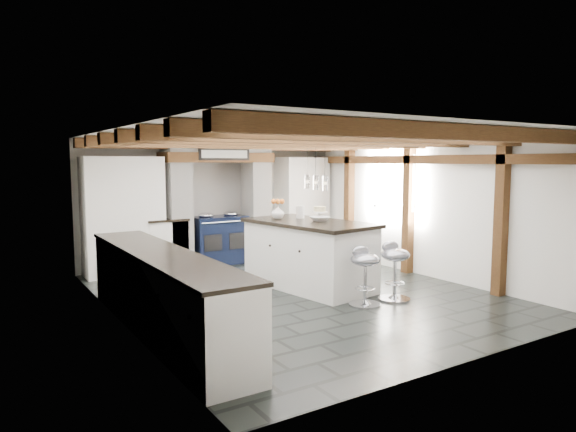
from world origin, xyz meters
TOP-DOWN VIEW (x-y plane):
  - ground at (0.00, 0.00)m, footprint 6.00×6.00m
  - room_shell at (-0.61, 1.42)m, footprint 6.00×6.03m
  - range_cooker at (0.00, 2.68)m, footprint 1.00×0.63m
  - kitchen_island at (0.39, 0.25)m, footprint 1.38×2.20m
  - bar_stool_near at (0.96, -0.99)m, footprint 0.44×0.44m
  - bar_stool_far at (0.44, -0.98)m, footprint 0.43×0.43m

SIDE VIEW (x-z plane):
  - ground at x=0.00m, z-range 0.00..0.00m
  - range_cooker at x=0.00m, z-range -0.03..0.96m
  - bar_stool_far at x=0.44m, z-range 0.10..0.89m
  - bar_stool_near at x=0.96m, z-range 0.10..0.92m
  - kitchen_island at x=0.39m, z-range -0.16..1.20m
  - room_shell at x=-0.61m, z-range -1.93..4.07m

